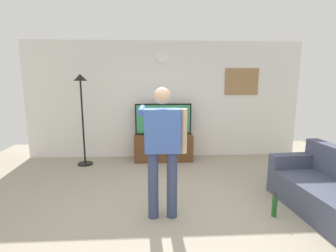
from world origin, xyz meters
TOP-DOWN VIEW (x-y plane):
  - ground_plane at (0.00, 0.00)m, footprint 8.40×8.40m
  - back_wall at (0.00, 2.95)m, footprint 6.40×0.10m
  - tv_stand at (-0.04, 2.60)m, footprint 1.31×0.55m
  - television at (-0.04, 2.65)m, footprint 1.27×0.07m
  - wall_clock at (-0.04, 2.89)m, footprint 0.28×0.03m
  - framed_picture at (1.81, 2.90)m, footprint 0.79×0.04m
  - floor_lamp at (-1.77, 2.35)m, footprint 0.32×0.32m
  - person_standing_nearer_lamp at (-0.15, 0.09)m, footprint 0.64×0.78m
  - side_couch at (2.20, -0.03)m, footprint 1.00×1.89m
  - beverage_bottle at (1.37, -0.00)m, footprint 0.07×0.07m

SIDE VIEW (x-z plane):
  - ground_plane at x=0.00m, z-range 0.00..0.00m
  - beverage_bottle at x=1.37m, z-range -0.03..0.33m
  - tv_stand at x=-0.04m, z-range 0.00..0.60m
  - side_couch at x=2.20m, z-range -0.12..0.75m
  - television at x=-0.04m, z-range 0.60..1.30m
  - person_standing_nearer_lamp at x=-0.15m, z-range 0.13..1.88m
  - back_wall at x=0.00m, z-range 0.00..2.70m
  - floor_lamp at x=-1.77m, z-range 0.42..2.37m
  - framed_picture at x=1.81m, z-range 1.47..2.09m
  - wall_clock at x=-0.04m, z-range 2.21..2.48m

